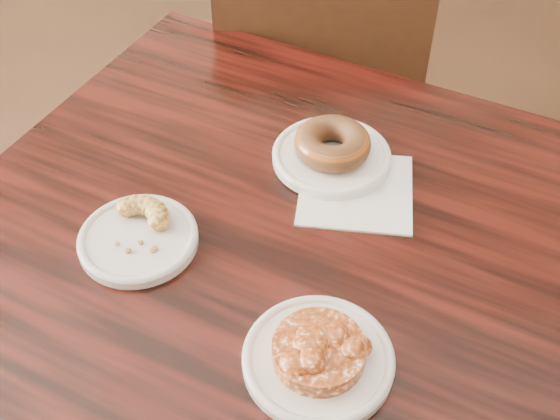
% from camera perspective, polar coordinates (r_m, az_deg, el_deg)
% --- Properties ---
extents(cafe_table, '(1.17, 1.17, 0.75)m').
position_cam_1_polar(cafe_table, '(1.23, -0.44, -15.25)').
color(cafe_table, black).
rests_on(cafe_table, floor).
extents(chair_far, '(0.50, 0.50, 0.90)m').
position_cam_1_polar(chair_far, '(1.68, 3.00, 9.07)').
color(chair_far, black).
rests_on(chair_far, floor).
extents(napkin, '(0.17, 0.17, 0.00)m').
position_cam_1_polar(napkin, '(1.02, 6.18, 1.63)').
color(napkin, white).
rests_on(napkin, cafe_table).
extents(plate_donut, '(0.18, 0.18, 0.01)m').
position_cam_1_polar(plate_donut, '(1.05, 4.20, 4.36)').
color(plate_donut, white).
rests_on(plate_donut, napkin).
extents(plate_cruller, '(0.16, 0.16, 0.01)m').
position_cam_1_polar(plate_cruller, '(0.96, -11.44, -2.37)').
color(plate_cruller, silver).
rests_on(plate_cruller, cafe_table).
extents(plate_fritter, '(0.18, 0.18, 0.01)m').
position_cam_1_polar(plate_fritter, '(0.83, 3.12, -12.05)').
color(plate_fritter, silver).
rests_on(plate_fritter, cafe_table).
extents(glazed_donut, '(0.11, 0.11, 0.04)m').
position_cam_1_polar(glazed_donut, '(1.04, 4.28, 5.44)').
color(glazed_donut, brown).
rests_on(glazed_donut, plate_donut).
extents(apple_fritter, '(0.14, 0.14, 0.04)m').
position_cam_1_polar(apple_fritter, '(0.81, 3.19, -11.15)').
color(apple_fritter, '#4E1E08').
rests_on(apple_fritter, plate_fritter).
extents(cruller_fragment, '(0.10, 0.10, 0.03)m').
position_cam_1_polar(cruller_fragment, '(0.94, -11.61, -1.57)').
color(cruller_fragment, '#5A3212').
rests_on(cruller_fragment, plate_cruller).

